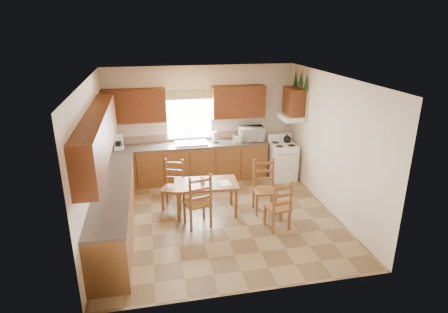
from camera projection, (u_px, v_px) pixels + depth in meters
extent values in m
plane|color=olive|center=(220.00, 217.00, 7.38)|extent=(4.50, 4.50, 0.00)
plane|color=olive|center=(219.00, 79.00, 6.47)|extent=(4.50, 4.50, 0.00)
plane|color=beige|center=(93.00, 161.00, 6.50)|extent=(4.50, 4.50, 0.00)
plane|color=beige|center=(331.00, 145.00, 7.36)|extent=(4.50, 4.50, 0.00)
plane|color=beige|center=(202.00, 122.00, 9.00)|extent=(4.50, 4.50, 0.00)
plane|color=beige|center=(252.00, 207.00, 4.85)|extent=(4.50, 4.50, 0.00)
cube|color=brown|center=(189.00, 163.00, 8.96)|extent=(3.75, 0.60, 0.88)
cube|color=brown|center=(115.00, 210.00, 6.73)|extent=(0.60, 3.60, 0.88)
cube|color=#4E433E|center=(188.00, 145.00, 8.81)|extent=(3.75, 0.63, 0.04)
cube|color=#4E433E|center=(112.00, 186.00, 6.57)|extent=(0.63, 3.60, 0.04)
cube|color=#937262|center=(187.00, 137.00, 9.04)|extent=(3.75, 0.01, 0.18)
cube|color=#5E2C16|center=(134.00, 106.00, 8.39)|extent=(1.41, 0.33, 0.75)
cube|color=#5E2C16|center=(238.00, 102.00, 8.85)|extent=(1.25, 0.33, 0.75)
cube|color=#5E2C16|center=(98.00, 135.00, 6.23)|extent=(0.33, 3.60, 0.75)
cube|color=#5E2C16|center=(294.00, 101.00, 8.66)|extent=(0.33, 0.62, 0.62)
cube|color=white|center=(291.00, 117.00, 8.78)|extent=(0.44, 0.62, 0.12)
cube|color=white|center=(189.00, 115.00, 8.85)|extent=(1.13, 0.02, 1.18)
cube|color=white|center=(189.00, 115.00, 8.85)|extent=(1.05, 0.01, 1.10)
cube|color=#4D6B30|center=(189.00, 94.00, 8.66)|extent=(1.19, 0.01, 0.24)
cube|color=silver|center=(191.00, 143.00, 8.81)|extent=(0.75, 0.45, 0.04)
cone|color=#163F1F|center=(306.00, 82.00, 8.23)|extent=(0.22, 0.22, 0.36)
cone|color=#163F1F|center=(301.00, 78.00, 8.51)|extent=(0.22, 0.22, 0.36)
cone|color=#163F1F|center=(295.00, 78.00, 8.82)|extent=(0.22, 0.22, 0.36)
cube|color=white|center=(282.00, 162.00, 9.06)|extent=(0.59, 0.61, 0.87)
cube|color=white|center=(119.00, 143.00, 8.42)|extent=(0.23, 0.25, 0.30)
cylinder|color=white|center=(215.00, 137.00, 8.89)|extent=(0.14, 0.14, 0.26)
cube|color=white|center=(237.00, 139.00, 8.91)|extent=(0.22, 0.17, 0.16)
imported|color=white|center=(251.00, 134.00, 9.04)|extent=(0.59, 0.44, 0.34)
cube|color=brown|center=(206.00, 198.00, 7.43)|extent=(1.27, 0.78, 0.66)
cube|color=brown|center=(197.00, 199.00, 6.91)|extent=(0.53, 0.51, 1.07)
cube|color=brown|center=(278.00, 204.00, 6.85)|extent=(0.45, 0.44, 0.95)
cube|color=brown|center=(173.00, 185.00, 7.60)|extent=(0.52, 0.51, 0.99)
cube|color=brown|center=(265.00, 187.00, 7.43)|extent=(0.48, 0.46, 1.06)
cube|color=white|center=(225.00, 183.00, 7.32)|extent=(0.26, 0.32, 0.00)
cube|color=white|center=(203.00, 180.00, 7.31)|extent=(0.09, 0.04, 0.12)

